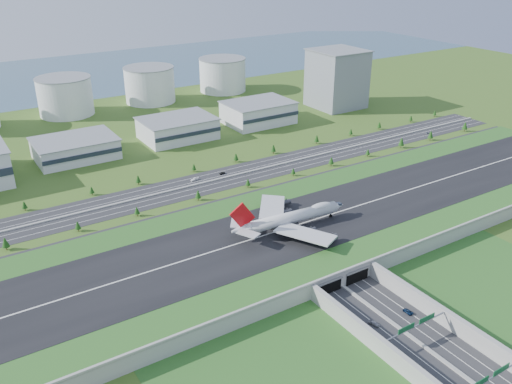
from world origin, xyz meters
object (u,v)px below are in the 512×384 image
office_tower (337,79)px  car_5 (222,173)px  car_2 (408,311)px  boeing_747 (290,218)px  car_0 (374,323)px  car_6 (427,133)px  car_7 (194,179)px

office_tower → car_5: (-181.68, -92.99, -26.63)m
office_tower → car_2: bearing=-124.4°
office_tower → car_5: size_ratio=12.03×
boeing_747 → car_0: boeing_747 is taller
car_0 → car_5: (25.67, 181.09, -0.11)m
car_6 → car_0: bearing=115.4°
boeing_747 → office_tower: bearing=49.4°
car_5 → car_6: size_ratio=0.89×
car_0 → boeing_747: bearing=63.8°
car_2 → car_6: (199.70, 166.95, 0.02)m
car_6 → office_tower: bearing=-6.0°
office_tower → car_0: bearing=-127.1°
office_tower → car_7: (-203.24, -92.52, -26.53)m
car_2 → car_5: size_ratio=1.10×
car_6 → car_7: car_7 is taller
boeing_747 → car_5: bearing=86.6°
car_6 → car_7: 214.88m
car_0 → car_7: size_ratio=0.86×
boeing_747 → car_7: size_ratio=12.17×
car_2 → car_7: size_ratio=0.86×
car_5 → car_7: 21.56m
office_tower → car_5: office_tower is taller
car_5 → car_0: bearing=-17.3°
car_2 → car_5: 182.98m
car_5 → car_7: (-21.56, 0.47, 0.10)m
office_tower → boeing_747: (-195.76, -195.22, -13.24)m
car_0 → car_6: bearing=19.3°
boeing_747 → car_7: (-7.48, 102.70, -13.29)m
car_2 → car_0: bearing=-5.5°
boeing_747 → car_7: boeing_747 is taller
car_5 → car_6: car_5 is taller
car_2 → car_7: bearing=-85.6°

